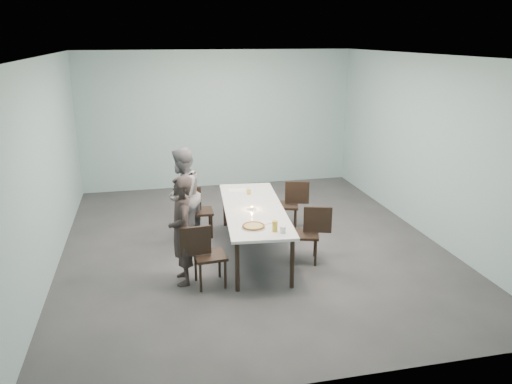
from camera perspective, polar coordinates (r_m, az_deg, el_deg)
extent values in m
plane|color=#333335|center=(8.26, -0.50, -5.96)|extent=(7.00, 7.00, 0.00)
cube|color=#92B5B8|center=(11.17, -4.34, 8.22)|extent=(6.00, 0.02, 3.00)
cube|color=#92B5B8|center=(4.58, 8.73, -5.63)|extent=(6.00, 0.02, 3.00)
cube|color=#92B5B8|center=(7.75, -22.79, 2.79)|extent=(0.02, 7.00, 3.00)
cube|color=#92B5B8|center=(8.90, 18.79, 4.97)|extent=(0.02, 7.00, 3.00)
cube|color=white|center=(7.59, -0.57, 15.32)|extent=(6.00, 7.00, 0.02)
cube|color=white|center=(7.69, -0.27, -1.91)|extent=(1.14, 2.67, 0.04)
cylinder|color=black|center=(6.68, -2.15, -8.53)|extent=(0.06, 0.06, 0.71)
cylinder|color=black|center=(8.93, -3.58, -1.71)|extent=(0.06, 0.06, 0.71)
cylinder|color=black|center=(6.78, 4.15, -8.17)|extent=(0.06, 0.06, 0.71)
cylinder|color=black|center=(9.01, 1.13, -1.51)|extent=(0.06, 0.06, 0.71)
cube|color=black|center=(6.84, -5.30, -7.26)|extent=(0.45, 0.45, 0.04)
cube|color=black|center=(6.71, -6.94, -5.58)|extent=(0.42, 0.08, 0.40)
cylinder|color=black|center=(6.76, -6.35, -9.73)|extent=(0.04, 0.04, 0.41)
cylinder|color=black|center=(7.06, -6.91, -8.52)|extent=(0.04, 0.04, 0.41)
cylinder|color=black|center=(6.82, -3.52, -9.38)|extent=(0.04, 0.04, 0.41)
cylinder|color=black|center=(7.12, -4.20, -8.19)|extent=(0.04, 0.04, 0.41)
cube|color=black|center=(8.51, -6.39, -2.24)|extent=(0.43, 0.43, 0.04)
cube|color=black|center=(8.42, -7.73, -0.78)|extent=(0.42, 0.05, 0.40)
cylinder|color=black|center=(8.42, -7.39, -4.13)|extent=(0.04, 0.04, 0.41)
cylinder|color=black|center=(8.74, -7.55, -3.33)|extent=(0.04, 0.04, 0.41)
cylinder|color=black|center=(8.45, -5.08, -3.98)|extent=(0.04, 0.04, 0.41)
cylinder|color=black|center=(8.76, -5.33, -3.19)|extent=(0.04, 0.04, 0.41)
cube|color=black|center=(7.55, 5.55, -4.84)|extent=(0.52, 0.52, 0.04)
cube|color=black|center=(7.47, 7.06, -3.16)|extent=(0.41, 0.16, 0.40)
cylinder|color=black|center=(7.80, 6.73, -5.92)|extent=(0.04, 0.04, 0.41)
cylinder|color=black|center=(7.48, 6.83, -6.95)|extent=(0.04, 0.04, 0.41)
cylinder|color=black|center=(7.79, 4.22, -5.87)|extent=(0.04, 0.04, 0.41)
cylinder|color=black|center=(7.48, 4.20, -6.90)|extent=(0.04, 0.04, 0.41)
cube|color=black|center=(8.78, 3.44, -1.53)|extent=(0.52, 0.52, 0.04)
cube|color=black|center=(8.71, 4.72, -0.06)|extent=(0.42, 0.15, 0.40)
cylinder|color=black|center=(9.02, 4.48, -2.55)|extent=(0.04, 0.04, 0.41)
cylinder|color=black|center=(8.70, 4.55, -3.31)|extent=(0.04, 0.04, 0.41)
cylinder|color=black|center=(9.01, 2.32, -2.52)|extent=(0.04, 0.04, 0.41)
cylinder|color=black|center=(8.70, 2.30, -3.28)|extent=(0.04, 0.04, 0.41)
imported|color=black|center=(6.84, -8.46, -4.38)|extent=(0.38, 0.56, 1.52)
imported|color=gray|center=(8.23, -8.38, -0.38)|extent=(0.88, 0.95, 1.58)
cylinder|color=white|center=(6.89, -0.29, -4.04)|extent=(0.34, 0.34, 0.01)
cylinder|color=#CCBB74|center=(6.89, -0.29, -3.94)|extent=(0.30, 0.30, 0.01)
torus|color=brown|center=(6.89, -0.29, -3.90)|extent=(0.32, 0.32, 0.03)
cylinder|color=white|center=(7.09, 1.08, -3.43)|extent=(0.18, 0.18, 0.01)
cylinder|color=gold|center=(6.74, 2.17, -3.93)|extent=(0.08, 0.08, 0.15)
cylinder|color=silver|center=(6.71, 3.09, -4.31)|extent=(0.08, 0.08, 0.09)
cylinder|color=silver|center=(7.60, -0.49, -1.88)|extent=(0.06, 0.06, 0.03)
cylinder|color=orange|center=(7.59, -0.49, -1.71)|extent=(0.04, 0.04, 0.01)
cylinder|color=gold|center=(8.32, -0.82, 0.02)|extent=(0.07, 0.07, 0.08)
cube|color=silver|center=(8.54, -2.19, 0.21)|extent=(0.32, 0.25, 0.01)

